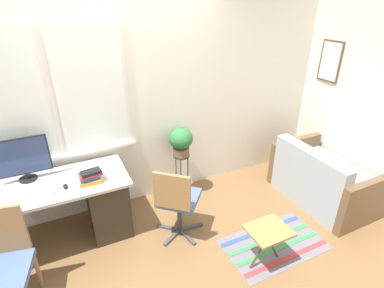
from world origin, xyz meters
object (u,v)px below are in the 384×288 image
(book_stack, at_px, (90,177))
(plant_stand, at_px, (181,161))
(keyboard, at_px, (30,195))
(mouse, at_px, (65,186))
(desk_chair_wooden, at_px, (0,264))
(potted_plant, at_px, (181,140))
(monitor, at_px, (22,159))
(couch_loveseat, at_px, (323,181))
(office_chair_swivel, at_px, (177,200))
(folding_stool, at_px, (268,233))

(book_stack, height_order, plant_stand, book_stack)
(keyboard, distance_m, plant_stand, 1.73)
(mouse, relative_size, desk_chair_wooden, 0.08)
(book_stack, xyz_separation_m, potted_plant, (1.14, 0.34, 0.01))
(keyboard, height_order, potted_plant, potted_plant)
(mouse, relative_size, potted_plant, 0.20)
(monitor, bearing_deg, potted_plant, 0.29)
(monitor, xyz_separation_m, book_stack, (0.57, -0.34, -0.17))
(mouse, bearing_deg, desk_chair_wooden, -139.39)
(book_stack, xyz_separation_m, plant_stand, (1.14, 0.34, -0.28))
(keyboard, xyz_separation_m, book_stack, (0.55, -0.02, 0.06))
(mouse, height_order, desk_chair_wooden, desk_chair_wooden)
(couch_loveseat, bearing_deg, office_chair_swivel, 84.48)
(plant_stand, bearing_deg, potted_plant, -135.00)
(plant_stand, relative_size, folding_stool, 1.38)
(monitor, height_order, book_stack, monitor)
(keyboard, xyz_separation_m, plant_stand, (1.69, 0.33, -0.23))
(couch_loveseat, distance_m, folding_stool, 1.43)
(monitor, xyz_separation_m, potted_plant, (1.71, 0.01, -0.17))
(office_chair_swivel, bearing_deg, couch_loveseat, -144.16)
(desk_chair_wooden, relative_size, office_chair_swivel, 1.03)
(desk_chair_wooden, xyz_separation_m, plant_stand, (1.96, 0.83, 0.02))
(book_stack, relative_size, plant_stand, 0.39)
(desk_chair_wooden, bearing_deg, mouse, 52.05)
(desk_chair_wooden, bearing_deg, office_chair_swivel, 16.50)
(office_chair_swivel, distance_m, couch_loveseat, 1.97)
(keyboard, relative_size, folding_stool, 0.98)
(office_chair_swivel, relative_size, folding_stool, 2.05)
(desk_chair_wooden, xyz_separation_m, office_chair_swivel, (1.60, 0.14, 0.00))
(monitor, bearing_deg, office_chair_swivel, -26.91)
(monitor, relative_size, couch_loveseat, 0.40)
(monitor, xyz_separation_m, couch_loveseat, (3.30, -0.87, -0.69))
(monitor, height_order, mouse, monitor)
(book_stack, bearing_deg, office_chair_swivel, -24.07)
(book_stack, distance_m, couch_loveseat, 2.83)
(folding_stool, bearing_deg, plant_stand, 100.96)
(plant_stand, xyz_separation_m, folding_stool, (0.27, -1.41, -0.12))
(mouse, distance_m, potted_plant, 1.42)
(potted_plant, bearing_deg, desk_chair_wooden, -156.95)
(monitor, distance_m, desk_chair_wooden, 0.99)
(desk_chair_wooden, bearing_deg, plant_stand, 34.49)
(couch_loveseat, distance_m, potted_plant, 1.90)
(office_chair_swivel, distance_m, plant_stand, 0.78)
(desk_chair_wooden, xyz_separation_m, potted_plant, (1.96, 0.83, 0.31))
(plant_stand, height_order, potted_plant, potted_plant)
(keyboard, xyz_separation_m, couch_loveseat, (3.28, -0.55, -0.46))
(plant_stand, bearing_deg, couch_loveseat, -28.93)
(plant_stand, distance_m, folding_stool, 1.45)
(monitor, bearing_deg, couch_loveseat, -14.81)
(desk_chair_wooden, relative_size, plant_stand, 1.52)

